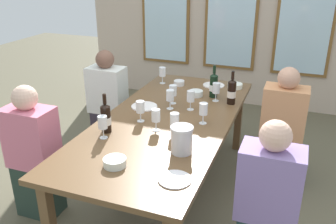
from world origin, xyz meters
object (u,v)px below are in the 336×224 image
object	(u,v)px
wine_bottle_1	(214,85)
wine_glass_4	(140,107)
wine_bottle_0	(232,92)
wine_glass_1	(203,110)
wine_glass_9	(175,120)
dining_table	(167,126)
wine_glass_3	(173,91)
wine_glass_0	(170,96)
white_plate_1	(175,179)
wine_glass_7	(216,89)
tasting_bowl_0	(115,162)
white_plate_2	(214,85)
tasting_bowl_2	(235,86)
metal_pitcher	(182,139)
wine_bottle_2	(106,118)
tasting_bowl_1	(179,83)
wine_glass_8	(191,97)
wine_glass_6	(103,123)
seated_person_0	(34,156)
white_plate_0	(144,106)
seated_person_2	(108,104)
seated_person_1	(267,206)
wine_glass_2	(162,73)
seated_person_3	(282,130)
wine_glass_5	(156,116)

from	to	relation	value
wine_bottle_1	wine_glass_4	world-z (taller)	wine_bottle_1
wine_bottle_0	wine_glass_4	world-z (taller)	wine_bottle_0
wine_bottle_0	wine_glass_4	bearing A→B (deg)	-133.35
wine_glass_1	wine_glass_9	xyz separation A→B (m)	(-0.15, -0.27, 0.00)
dining_table	wine_glass_3	world-z (taller)	wine_glass_3
wine_bottle_0	wine_glass_0	world-z (taller)	wine_bottle_0
wine_glass_4	white_plate_1	bearing A→B (deg)	-52.35
wine_bottle_0	wine_glass_9	size ratio (longest dim) A/B	1.75
wine_glass_3	wine_glass_7	xyz separation A→B (m)	(0.35, 0.20, 0.00)
white_plate_1	tasting_bowl_0	size ratio (longest dim) A/B	1.36
white_plate_2	tasting_bowl_2	world-z (taller)	tasting_bowl_2
wine_bottle_0	tasting_bowl_2	size ratio (longest dim) A/B	2.04
white_plate_2	metal_pitcher	distance (m)	1.46
dining_table	wine_bottle_2	bearing A→B (deg)	-131.12
tasting_bowl_1	wine_glass_8	size ratio (longest dim) A/B	0.64
wine_glass_0	wine_glass_4	size ratio (longest dim) A/B	1.00
metal_pitcher	wine_glass_3	distance (m)	0.91
wine_glass_6	seated_person_0	bearing A→B (deg)	-169.85
wine_glass_1	tasting_bowl_0	bearing A→B (deg)	-113.16
white_plate_0	wine_glass_6	world-z (taller)	wine_glass_6
seated_person_2	seated_person_1	bearing A→B (deg)	-33.29
metal_pitcher	white_plate_0	bearing A→B (deg)	130.88
white_plate_1	wine_glass_3	bearing A→B (deg)	110.38
dining_table	wine_glass_6	size ratio (longest dim) A/B	13.33
wine_bottle_0	wine_glass_4	size ratio (longest dim) A/B	1.75
white_plate_1	wine_glass_2	bearing A→B (deg)	113.66
wine_glass_4	wine_glass_7	xyz separation A→B (m)	(0.46, 0.66, 0.00)
wine_bottle_1	wine_glass_0	xyz separation A→B (m)	(-0.28, -0.42, 0.00)
white_plate_2	tasting_bowl_1	world-z (taller)	tasting_bowl_1
wine_bottle_2	white_plate_2	bearing A→B (deg)	69.63
white_plate_1	seated_person_0	xyz separation A→B (m)	(-1.26, 0.23, -0.22)
wine_glass_7	wine_glass_0	bearing A→B (deg)	-134.99
wine_glass_3	wine_glass_1	bearing A→B (deg)	-41.07
white_plate_1	white_plate_0	bearing A→B (deg)	122.80
seated_person_2	white_plate_1	bearing A→B (deg)	-48.34
wine_glass_7	seated_person_0	xyz separation A→B (m)	(-1.17, -1.13, -0.34)
wine_bottle_2	seated_person_3	xyz separation A→B (m)	(1.24, 0.98, -0.33)
wine_glass_7	wine_glass_6	bearing A→B (deg)	-119.90
metal_pitcher	tasting_bowl_1	world-z (taller)	metal_pitcher
white_plate_1	wine_glass_8	xyz separation A→B (m)	(-0.24, 1.08, 0.11)
seated_person_0	tasting_bowl_0	bearing A→B (deg)	-14.23
wine_glass_3	white_plate_1	bearing A→B (deg)	-69.62
wine_bottle_2	wine_glass_5	bearing A→B (deg)	23.64
white_plate_2	tasting_bowl_1	bearing A→B (deg)	-162.37
wine_bottle_2	wine_glass_1	distance (m)	0.76
wine_glass_2	white_plate_2	bearing A→B (deg)	11.78
white_plate_0	wine_glass_8	size ratio (longest dim) A/B	1.33
wine_glass_2	tasting_bowl_0	bearing A→B (deg)	-78.98
wine_glass_7	metal_pitcher	bearing A→B (deg)	-89.24
wine_glass_0	wine_glass_3	xyz separation A→B (m)	(-0.02, 0.13, -0.00)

